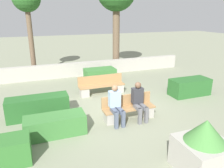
{
  "coord_description": "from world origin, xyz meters",
  "views": [
    {
      "loc": [
        -2.76,
        -7.02,
        3.53
      ],
      "look_at": [
        0.06,
        0.5,
        0.9
      ],
      "focal_mm": 35.0,
      "sensor_mm": 36.0,
      "label": 1
    }
  ],
  "objects_px": {
    "bench_left_side": "(102,87)",
    "planter_corner_left": "(203,148)",
    "person_seated_woman": "(139,100)",
    "tree_leftmost": "(27,1)",
    "bench_front": "(129,110)",
    "person_seated_man": "(116,103)"
  },
  "relations": [
    {
      "from": "person_seated_woman",
      "to": "bench_left_side",
      "type": "bearing_deg",
      "value": 98.43
    },
    {
      "from": "bench_front",
      "to": "planter_corner_left",
      "type": "relative_size",
      "value": 1.4
    },
    {
      "from": "bench_front",
      "to": "person_seated_woman",
      "type": "relative_size",
      "value": 1.4
    },
    {
      "from": "bench_front",
      "to": "bench_left_side",
      "type": "xyz_separation_m",
      "value": [
        -0.11,
        2.69,
        0.01
      ]
    },
    {
      "from": "bench_left_side",
      "to": "person_seated_woman",
      "type": "distance_m",
      "value": 2.88
    },
    {
      "from": "bench_left_side",
      "to": "planter_corner_left",
      "type": "height_order",
      "value": "planter_corner_left"
    },
    {
      "from": "bench_left_side",
      "to": "planter_corner_left",
      "type": "distance_m",
      "value": 5.72
    },
    {
      "from": "bench_front",
      "to": "tree_leftmost",
      "type": "xyz_separation_m",
      "value": [
        -2.87,
        6.97,
        3.8
      ]
    },
    {
      "from": "bench_left_side",
      "to": "person_seated_woman",
      "type": "xyz_separation_m",
      "value": [
        0.42,
        -2.83,
        0.39
      ]
    },
    {
      "from": "planter_corner_left",
      "to": "tree_leftmost",
      "type": "relative_size",
      "value": 0.26
    },
    {
      "from": "bench_front",
      "to": "person_seated_man",
      "type": "height_order",
      "value": "person_seated_man"
    },
    {
      "from": "bench_left_side",
      "to": "tree_leftmost",
      "type": "xyz_separation_m",
      "value": [
        -2.76,
        4.28,
        3.79
      ]
    },
    {
      "from": "person_seated_woman",
      "to": "person_seated_man",
      "type": "bearing_deg",
      "value": -179.85
    },
    {
      "from": "person_seated_woman",
      "to": "tree_leftmost",
      "type": "height_order",
      "value": "tree_leftmost"
    },
    {
      "from": "bench_left_side",
      "to": "person_seated_woman",
      "type": "bearing_deg",
      "value": -77.7
    },
    {
      "from": "bench_front",
      "to": "tree_leftmost",
      "type": "bearing_deg",
      "value": 112.4
    },
    {
      "from": "person_seated_woman",
      "to": "planter_corner_left",
      "type": "height_order",
      "value": "same"
    },
    {
      "from": "bench_front",
      "to": "person_seated_man",
      "type": "distance_m",
      "value": 0.68
    },
    {
      "from": "bench_left_side",
      "to": "tree_leftmost",
      "type": "relative_size",
      "value": 0.41
    },
    {
      "from": "person_seated_man",
      "to": "tree_leftmost",
      "type": "xyz_separation_m",
      "value": [
        -2.34,
        7.11,
        3.4
      ]
    },
    {
      "from": "bench_front",
      "to": "bench_left_side",
      "type": "relative_size",
      "value": 0.88
    },
    {
      "from": "planter_corner_left",
      "to": "person_seated_woman",
      "type": "bearing_deg",
      "value": 93.38
    }
  ]
}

